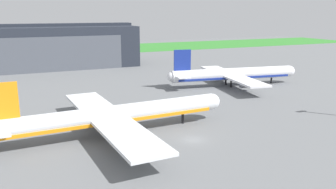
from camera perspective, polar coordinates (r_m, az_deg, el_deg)
name	(u,v)px	position (r m, az deg, el deg)	size (l,w,h in m)	color
ground_plane	(193,140)	(65.38, 4.10, -7.34)	(440.00, 440.00, 0.00)	slate
grass_field_strip	(62,51)	(225.53, -16.79, 6.81)	(440.00, 56.00, 0.08)	#33822E
maintenance_hangar	(50,47)	(158.61, -18.55, 7.37)	(70.69, 28.58, 18.30)	#232833
airliner_near_left	(111,116)	(67.60, -9.20, -3.43)	(48.27, 43.30, 11.82)	silver
airliner_far_right	(233,74)	(113.66, 10.49, 3.24)	(43.38, 37.88, 11.97)	white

